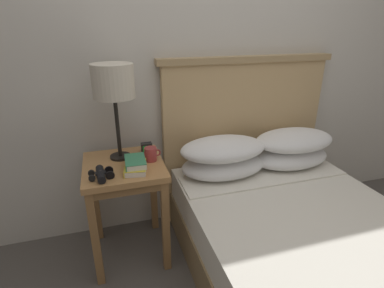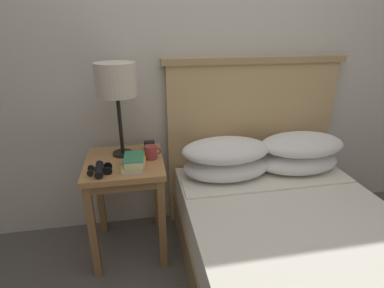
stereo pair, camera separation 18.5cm
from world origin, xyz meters
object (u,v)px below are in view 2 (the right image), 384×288
object	(u,v)px
table_lamp	(116,82)
alarm_clock	(149,145)
nightstand	(125,175)
binoculars_pair	(99,170)
book_stacked_on_top	(134,159)
bed	(302,253)
coffee_mug	(151,152)
book_on_nightstand	(134,165)

from	to	relation	value
table_lamp	alarm_clock	world-z (taller)	table_lamp
nightstand	binoculars_pair	world-z (taller)	binoculars_pair
table_lamp	alarm_clock	bearing A→B (deg)	14.62
book_stacked_on_top	alarm_clock	world-z (taller)	book_stacked_on_top
nightstand	bed	distance (m)	1.14
coffee_mug	alarm_clock	world-z (taller)	coffee_mug
bed	coffee_mug	size ratio (longest dim) A/B	19.79
book_stacked_on_top	binoculars_pair	size ratio (longest dim) A/B	1.13
bed	book_on_nightstand	world-z (taller)	bed
nightstand	alarm_clock	world-z (taller)	alarm_clock
bed	coffee_mug	bearing A→B (deg)	142.95
bed	book_stacked_on_top	size ratio (longest dim) A/B	11.22
coffee_mug	binoculars_pair	bearing A→B (deg)	-154.34
book_on_nightstand	coffee_mug	xyz separation A→B (m)	(0.11, 0.11, 0.02)
nightstand	book_on_nightstand	bearing A→B (deg)	-61.95
bed	coffee_mug	world-z (taller)	bed
bed	book_stacked_on_top	bearing A→B (deg)	151.55
coffee_mug	alarm_clock	bearing A→B (deg)	91.75
coffee_mug	book_on_nightstand	bearing A→B (deg)	-134.92
alarm_clock	binoculars_pair	bearing A→B (deg)	-135.67
alarm_clock	coffee_mug	bearing A→B (deg)	-88.25
bed	binoculars_pair	world-z (taller)	bed
book_stacked_on_top	nightstand	bearing A→B (deg)	120.38
book_on_nightstand	bed	bearing A→B (deg)	-28.05
bed	alarm_clock	world-z (taller)	bed
nightstand	alarm_clock	distance (m)	0.26
book_on_nightstand	binoculars_pair	distance (m)	0.19
book_on_nightstand	alarm_clock	distance (m)	0.28
nightstand	binoculars_pair	distance (m)	0.23
nightstand	book_on_nightstand	distance (m)	0.18
table_lamp	coffee_mug	xyz separation A→B (m)	(0.18, -0.10, -0.43)
book_stacked_on_top	alarm_clock	size ratio (longest dim) A/B	2.60
table_lamp	book_on_nightstand	xyz separation A→B (m)	(0.07, -0.21, -0.45)
nightstand	bed	world-z (taller)	bed
bed	coffee_mug	xyz separation A→B (m)	(-0.77, 0.58, 0.41)
book_on_nightstand	binoculars_pair	size ratio (longest dim) A/B	1.25
table_lamp	binoculars_pair	world-z (taller)	table_lamp
nightstand	table_lamp	size ratio (longest dim) A/B	1.15
nightstand	table_lamp	world-z (taller)	table_lamp
book_on_nightstand	coffee_mug	world-z (taller)	coffee_mug
table_lamp	coffee_mug	size ratio (longest dim) A/B	5.67
alarm_clock	book_on_nightstand	bearing A→B (deg)	-112.52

